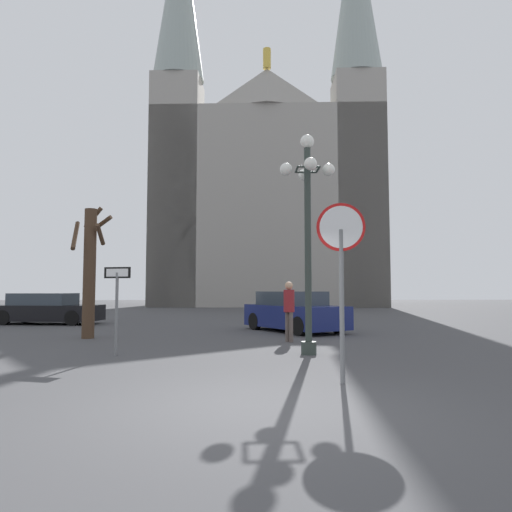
{
  "coord_description": "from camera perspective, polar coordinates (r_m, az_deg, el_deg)",
  "views": [
    {
      "loc": [
        -0.05,
        -6.09,
        1.54
      ],
      "look_at": [
        0.74,
        19.36,
        3.36
      ],
      "focal_mm": 32.5,
      "sensor_mm": 36.0,
      "label": 1
    }
  ],
  "objects": [
    {
      "name": "parked_car_far_black",
      "position": [
        22.55,
        -24.34,
        -6.0
      ],
      "size": [
        4.69,
        2.32,
        1.35
      ],
      "color": "black",
      "rests_on": "ground"
    },
    {
      "name": "pedestrian_walking",
      "position": [
        13.63,
        4.09,
        -6.05
      ],
      "size": [
        0.32,
        0.32,
        1.75
      ],
      "color": "#594C47",
      "rests_on": "ground"
    },
    {
      "name": "cathedral",
      "position": [
        44.92,
        1.41,
        8.65
      ],
      "size": [
        21.23,
        13.88,
        38.07
      ],
      "color": "gray",
      "rests_on": "ground"
    },
    {
      "name": "bare_tree",
      "position": [
        15.56,
        -19.8,
        -1.43
      ],
      "size": [
        1.24,
        1.24,
        4.21
      ],
      "color": "#473323",
      "rests_on": "ground"
    },
    {
      "name": "parked_car_near_navy",
      "position": [
        17.1,
        4.71,
        -6.92
      ],
      "size": [
        3.69,
        4.48,
        1.45
      ],
      "color": "navy",
      "rests_on": "ground"
    },
    {
      "name": "ground_plane",
      "position": [
        6.28,
        -1.34,
        -18.25
      ],
      "size": [
        120.0,
        120.0,
        0.0
      ],
      "primitive_type": "plane",
      "color": "#424244"
    },
    {
      "name": "street_lamp",
      "position": [
        11.22,
        6.38,
        4.53
      ],
      "size": [
        1.34,
        1.34,
        5.29
      ],
      "color": "#2D3833",
      "rests_on": "ground"
    },
    {
      "name": "one_way_arrow_sign",
      "position": [
        11.31,
        -16.76,
        -4.92
      ],
      "size": [
        0.66,
        0.21,
        2.05
      ],
      "color": "slate",
      "rests_on": "ground"
    },
    {
      "name": "stop_sign",
      "position": [
        7.82,
        10.44,
        0.1
      ],
      "size": [
        0.81,
        0.14,
        2.97
      ],
      "color": "slate",
      "rests_on": "ground"
    }
  ]
}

